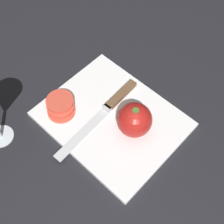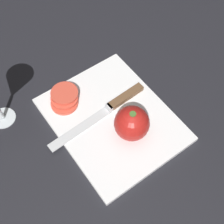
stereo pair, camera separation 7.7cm
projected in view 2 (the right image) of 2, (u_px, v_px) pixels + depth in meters
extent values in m
plane|color=black|center=(113.00, 104.00, 0.84)|extent=(3.00, 3.00, 0.00)
cube|color=white|center=(112.00, 119.00, 0.80)|extent=(0.34, 0.28, 0.01)
cylinder|color=silver|center=(3.00, 118.00, 0.81)|extent=(0.06, 0.06, 0.00)
sphere|color=red|center=(132.00, 123.00, 0.74)|extent=(0.09, 0.09, 0.09)
cylinder|color=#47702D|center=(133.00, 115.00, 0.71)|extent=(0.02, 0.02, 0.01)
cube|color=silver|center=(80.00, 128.00, 0.78)|extent=(0.03, 0.18, 0.00)
cube|color=silver|center=(109.00, 108.00, 0.81)|extent=(0.02, 0.01, 0.01)
cube|color=brown|center=(125.00, 97.00, 0.83)|extent=(0.03, 0.11, 0.01)
cylinder|color=#DB4C38|center=(64.00, 103.00, 0.82)|extent=(0.07, 0.07, 0.01)
cylinder|color=#DB4C38|center=(64.00, 98.00, 0.82)|extent=(0.07, 0.07, 0.01)
cylinder|color=#DB4C38|center=(64.00, 93.00, 0.82)|extent=(0.07, 0.07, 0.01)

